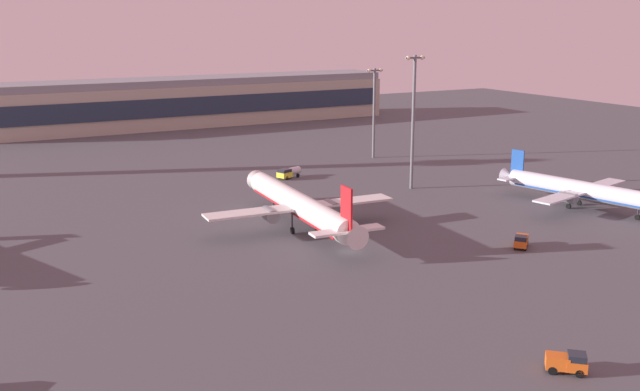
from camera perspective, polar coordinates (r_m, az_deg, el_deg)
name	(u,v)px	position (r m, az deg, el deg)	size (l,w,h in m)	color
ground_plane	(349,252)	(115.30, 2.30, -4.44)	(416.00, 416.00, 0.00)	#4C4C51
terminal_building	(195,101)	(258.75, -9.87, 7.34)	(140.18, 22.40, 16.40)	#B2AD99
airplane_taxiway_distant	(584,190)	(149.22, 20.10, 0.37)	(29.09, 37.12, 9.62)	silver
airplane_near_gate	(300,205)	(126.24, -1.60, -0.78)	(34.66, 44.52, 11.41)	silver
fuel_truck	(289,172)	(168.03, -2.49, 1.84)	(6.64, 4.19, 2.35)	yellow
maintenance_van	(521,241)	(121.15, 15.61, -3.47)	(4.41, 4.20, 2.25)	#D85919
baggage_tractor	(567,362)	(81.39, 18.94, -12.34)	(4.38, 4.24, 2.25)	#D85919
apron_light_central	(374,107)	(191.88, 4.29, 7.01)	(4.80, 0.90, 23.66)	slate
apron_light_west	(413,114)	(156.33, 7.38, 6.38)	(4.80, 0.90, 28.74)	slate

